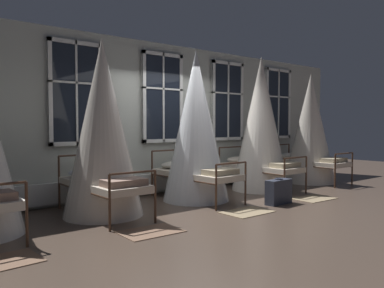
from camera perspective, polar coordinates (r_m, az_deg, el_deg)
name	(u,v)px	position (r m, az deg, el deg)	size (l,w,h in m)	color
ground	(206,203)	(7.32, 1.97, -8.43)	(21.11, 21.11, 0.00)	#4C3D33
back_wall_with_windows	(160,119)	(8.32, -4.62, 3.65)	(11.56, 0.10, 3.10)	#B2B7AD
window_bank	(163,139)	(8.22, -4.13, 0.71)	(8.46, 0.10, 2.83)	black
cot_second	(103,130)	(6.33, -12.71, 1.98)	(1.25, 1.88, 2.77)	#4C3323
cot_third	(196,128)	(7.44, 0.56, 2.34)	(1.25, 1.89, 2.81)	#4C3323
cot_fourth	(261,125)	(8.76, 9.84, 2.64)	(1.25, 1.88, 2.90)	#4C3323
cot_fifth	(310,130)	(10.21, 16.62, 1.99)	(1.25, 1.88, 2.68)	#4C3323
rug_second	(151,232)	(5.42, -5.98, -12.41)	(0.80, 0.56, 0.01)	brown
rug_third	(247,212)	(6.60, 7.89, -9.65)	(0.80, 0.56, 0.01)	#8E7A5B
rug_fourth	(313,198)	(8.05, 17.05, -7.49)	(0.80, 0.56, 0.01)	#8E7A5B
suitcase_dark	(279,192)	(7.33, 12.34, -6.71)	(0.57, 0.24, 0.47)	#2D3342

